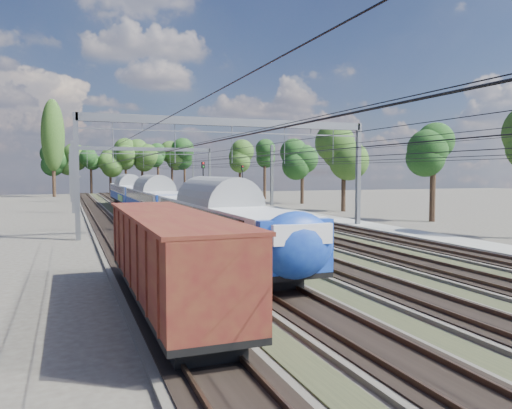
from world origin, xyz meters
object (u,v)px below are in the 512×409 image
object	(u,v)px
emu_train	(154,196)
signal_near	(203,181)
signal_far	(243,180)
worker	(217,206)
freight_boxcar	(167,254)

from	to	relation	value
emu_train	signal_near	world-z (taller)	signal_near
signal_far	worker	bearing A→B (deg)	-134.79
emu_train	worker	world-z (taller)	emu_train
worker	emu_train	bearing A→B (deg)	118.76
freight_boxcar	worker	distance (m)	39.47
freight_boxcar	signal_near	size ratio (longest dim) A/B	2.14
signal_near	signal_far	xyz separation A→B (m)	(10.75, 17.45, -0.09)
freight_boxcar	signal_far	bearing A→B (deg)	68.25
emu_train	worker	size ratio (longest dim) A/B	32.58
emu_train	signal_near	xyz separation A→B (m)	(6.63, 7.20, 1.18)
worker	signal_near	distance (m)	3.21
worker	signal_near	bearing A→B (deg)	76.15
emu_train	signal_far	xyz separation A→B (m)	(17.38, 24.65, 1.09)
emu_train	signal_near	size ratio (longest dim) A/B	10.70
worker	freight_boxcar	bearing A→B (deg)	148.88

